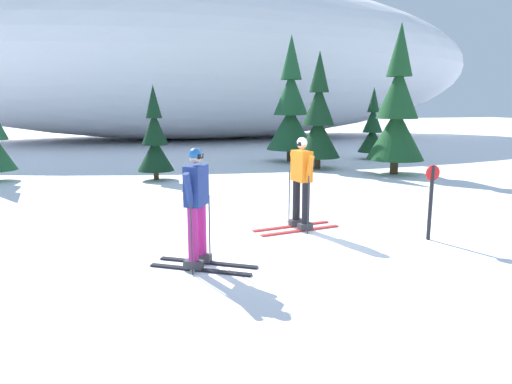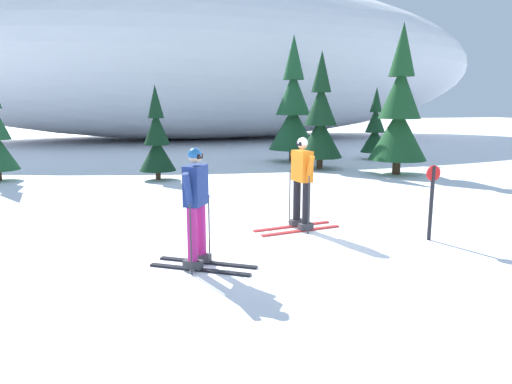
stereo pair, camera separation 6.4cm
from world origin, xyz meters
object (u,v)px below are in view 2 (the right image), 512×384
Objects in this scene: skier_navy_jacket at (197,205)px; trail_marker_post at (432,198)px; pine_tree_center_left at (293,110)px; pine_tree_left at (157,141)px; pine_tree_far_right at (375,129)px; skier_orange_jacket at (302,181)px; pine_tree_center_right at (321,120)px; pine_tree_right at (399,112)px.

skier_navy_jacket is 4.28m from trail_marker_post.
pine_tree_left is at bearing -150.44° from pine_tree_center_left.
pine_tree_center_left reaches higher than skier_navy_jacket.
pine_tree_center_left reaches higher than trail_marker_post.
pine_tree_far_right reaches higher than skier_navy_jacket.
skier_navy_jacket is 0.35× the size of pine_tree_center_left.
pine_tree_far_right is (9.68, 11.64, 0.36)m from skier_navy_jacket.
skier_orange_jacket is at bearing 34.93° from skier_navy_jacket.
trail_marker_post is at bearing -98.03° from pine_tree_center_left.
pine_tree_center_left is (5.91, 11.84, 1.22)m from skier_navy_jacket.
pine_tree_center_left is 1.20× the size of pine_tree_center_right.
pine_tree_center_left is 2.39m from pine_tree_center_right.
pine_tree_right is at bearing -7.40° from pine_tree_left.
pine_tree_center_right is 4.18m from pine_tree_far_right.
pine_tree_left is (0.04, 8.52, 0.31)m from skier_navy_jacket.
skier_navy_jacket is at bearing -116.51° from pine_tree_center_left.
pine_tree_center_left is 3.80× the size of trail_marker_post.
pine_tree_center_right is at bearing -148.78° from pine_tree_far_right.
skier_navy_jacket is 15.14m from pine_tree_far_right.
skier_navy_jacket is at bearing -129.74° from pine_tree_far_right.
pine_tree_center_right is 3.17× the size of trail_marker_post.
skier_navy_jacket is at bearing -145.07° from skier_orange_jacket.
pine_tree_center_right is 2.88m from pine_tree_right.
skier_orange_jacket is at bearing -115.90° from pine_tree_center_right.
pine_tree_left is 6.19m from pine_tree_center_right.
skier_navy_jacket is 13.29m from pine_tree_center_left.
pine_tree_right is at bearing -44.96° from pine_tree_center_right.
pine_tree_center_right is 0.85× the size of pine_tree_right.
pine_tree_right reaches higher than trail_marker_post.
skier_orange_jacket is at bearing -135.00° from pine_tree_right.
pine_tree_left is 0.59× the size of pine_tree_right.
skier_orange_jacket is 2.40m from trail_marker_post.
pine_tree_right is (8.12, -1.05, 0.87)m from pine_tree_left.
skier_navy_jacket is 1.32× the size of trail_marker_post.
trail_marker_post is at bearing -62.91° from pine_tree_left.
pine_tree_right reaches higher than pine_tree_center_right.
trail_marker_post is at bearing -34.69° from skier_orange_jacket.
skier_orange_jacket is (2.30, 1.61, 0.00)m from skier_navy_jacket.
pine_tree_right reaches higher than skier_orange_jacket.
pine_tree_right is (2.25, -4.38, -0.04)m from pine_tree_center_left.
pine_tree_right is 3.73× the size of trail_marker_post.
pine_tree_center_right is at bearing 9.06° from pine_tree_left.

